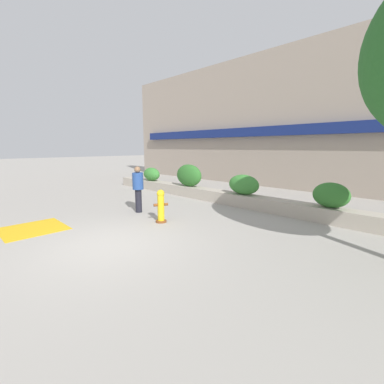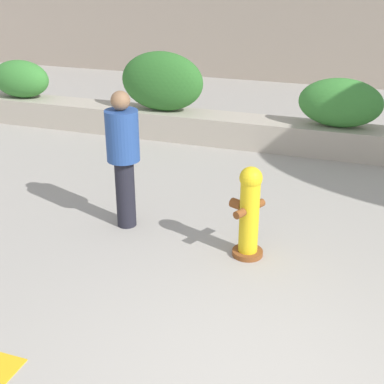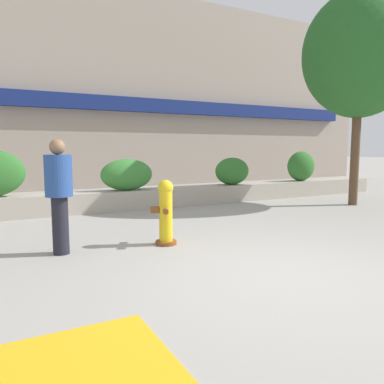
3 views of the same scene
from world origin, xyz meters
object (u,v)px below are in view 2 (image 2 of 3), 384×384
hedge_bush_1 (162,81)px  fire_hydrant (249,211)px  hedge_bush_2 (340,103)px  pedestrian (123,152)px  hedge_bush_0 (21,79)px

hedge_bush_1 → fire_hydrant: hedge_bush_1 is taller
hedge_bush_2 → pedestrian: 4.25m
hedge_bush_2 → fire_hydrant: size_ratio=1.29×
hedge_bush_1 → pedestrian: size_ratio=0.92×
hedge_bush_2 → hedge_bush_0: bearing=180.0°
hedge_bush_0 → hedge_bush_1: (3.10, 0.00, 0.17)m
pedestrian → hedge_bush_0: bearing=138.4°
hedge_bush_1 → pedestrian: (0.97, -3.62, -0.06)m
hedge_bush_0 → hedge_bush_1: hedge_bush_1 is taller
hedge_bush_2 → fire_hydrant: bearing=-99.0°
hedge_bush_2 → fire_hydrant: (-0.61, -3.84, -0.36)m
hedge_bush_0 → hedge_bush_2: hedge_bush_2 is taller
hedge_bush_1 → pedestrian: pedestrian is taller
hedge_bush_1 → hedge_bush_2: hedge_bush_1 is taller
hedge_bush_0 → pedestrian: 5.45m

